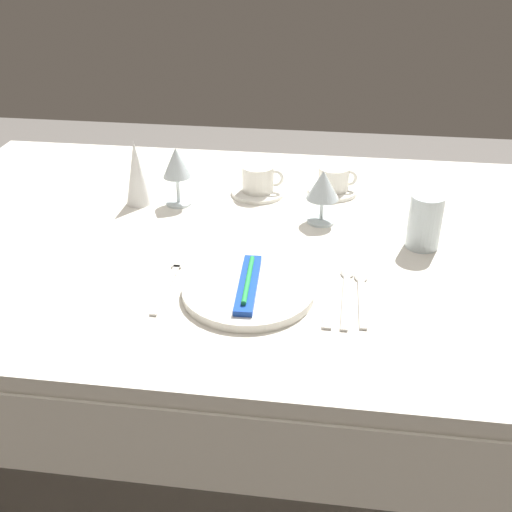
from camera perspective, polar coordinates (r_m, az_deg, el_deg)
ground_plane at (r=1.93m, az=0.56°, el=-17.96°), size 6.00×6.00×0.00m
dining_table at (r=1.51m, az=0.68°, el=-0.93°), size 1.80×1.11×0.74m
dinner_plate at (r=1.25m, az=-0.73°, el=-3.13°), size 0.26×0.26×0.02m
toothbrush_package at (r=1.24m, az=-0.74°, el=-2.49°), size 0.05×0.21×0.02m
fork_outer at (r=1.30m, az=-7.87°, el=-2.37°), size 0.02×0.22×0.00m
dinner_knife at (r=1.25m, az=6.74°, el=-3.71°), size 0.02×0.23×0.00m
spoon_soup at (r=1.28m, az=8.18°, el=-3.04°), size 0.03×0.22×0.01m
spoon_dessert at (r=1.28m, az=9.53°, el=-3.20°), size 0.03×0.20×0.01m
saucer_left at (r=1.69m, az=0.18°, el=5.81°), size 0.14×0.14×0.01m
coffee_cup_left at (r=1.67m, az=0.24°, el=7.04°), size 0.11×0.08×0.07m
saucer_right at (r=1.71m, az=6.96°, el=5.89°), size 0.13×0.13×0.01m
coffee_cup_right at (r=1.69m, az=7.09°, el=7.00°), size 0.10×0.08×0.06m
wine_glass_centre at (r=1.51m, az=6.07°, el=6.22°), size 0.08×0.08×0.13m
wine_glass_left at (r=1.60m, az=-7.22°, el=8.15°), size 0.07×0.07×0.15m
drink_tumbler at (r=1.45m, az=15.00°, el=2.77°), size 0.07×0.07×0.12m
napkin_folded at (r=1.63m, az=-10.76°, el=7.41°), size 0.06×0.06×0.17m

